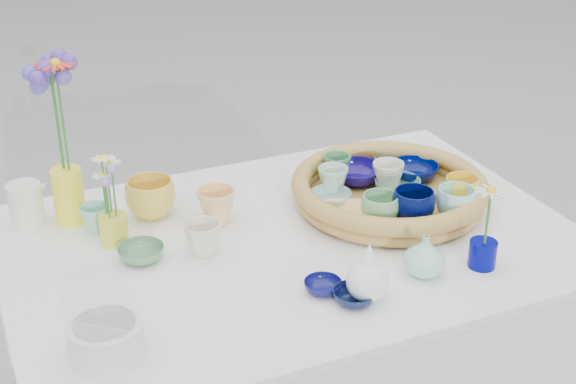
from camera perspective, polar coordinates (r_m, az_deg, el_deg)
name	(u,v)px	position (r m, az deg, el deg)	size (l,w,h in m)	color
wicker_tray	(389,191)	(1.95, 7.21, 0.09)	(0.47, 0.47, 0.08)	olive
tray_ceramic_0	(357,174)	(2.02, 4.90, 1.27)	(0.13, 0.13, 0.04)	#15096A
tray_ceramic_1	(414,172)	(2.06, 8.96, 1.44)	(0.12, 0.12, 0.04)	#000A52
tray_ceramic_2	(462,191)	(1.94, 12.25, 0.09)	(0.09, 0.09, 0.07)	yellow
tray_ceramic_3	(397,186)	(1.98, 7.78, 0.42)	(0.11, 0.11, 0.04)	#63A888
tray_ceramic_4	(380,209)	(1.83, 6.56, -1.21)	(0.09, 0.09, 0.07)	#71B57D
tray_ceramic_5	(331,198)	(1.91, 3.07, -0.44)	(0.10, 0.10, 0.03)	#8DBBB5
tray_ceramic_6	(333,180)	(1.95, 3.21, 0.83)	(0.07, 0.07, 0.07)	#B0DBC1
tray_ceramic_7	(388,176)	(1.98, 7.11, 1.12)	(0.08, 0.08, 0.07)	silver
tray_ceramic_8	(389,161)	(2.12, 7.23, 2.22)	(0.09, 0.09, 0.03)	#77BCD6
tray_ceramic_9	(413,206)	(1.84, 8.91, -1.00)	(0.10, 0.10, 0.08)	#020A43
tray_ceramic_10	(346,215)	(1.84, 4.15, -1.65)	(0.12, 0.12, 0.03)	#FFC46E
tray_ceramic_11	(455,203)	(1.88, 11.82, -0.78)	(0.09, 0.09, 0.07)	#9EE9E4
tray_ceramic_12	(337,167)	(2.03, 3.50, 1.78)	(0.07, 0.07, 0.06)	#40894E
loose_ceramic_0	(151,198)	(1.90, -9.75, -0.44)	(0.12, 0.12, 0.09)	gold
loose_ceramic_1	(216,206)	(1.86, -5.11, -1.01)	(0.09, 0.09, 0.08)	#F9C277
loose_ceramic_2	(141,253)	(1.74, -10.40, -4.31)	(0.10, 0.10, 0.03)	#518559
loose_ceramic_3	(203,238)	(1.74, -6.06, -3.30)	(0.08, 0.08, 0.07)	beige
loose_ceramic_4	(323,286)	(1.62, 2.49, -6.73)	(0.08, 0.08, 0.02)	#0D0F56
loose_ceramic_5	(95,218)	(1.87, -13.55, -1.83)	(0.07, 0.07, 0.06)	#7ECCB1
loose_ceramic_6	(354,296)	(1.59, 4.72, -7.41)	(0.08, 0.08, 0.03)	#0C173F
fluted_bowl	(106,340)	(1.47, -12.81, -10.20)	(0.14, 0.14, 0.07)	silver
bud_vase_paleblue	(368,271)	(1.57, 5.73, -5.58)	(0.09, 0.09, 0.13)	white
bud_vase_seafoam	(425,255)	(1.68, 9.70, -4.46)	(0.09, 0.09, 0.09)	#92DABD
bud_vase_cobalt	(483,254)	(1.74, 13.67, -4.30)	(0.06, 0.06, 0.06)	#000276
single_daisy	(488,218)	(1.69, 14.02, -1.80)	(0.08, 0.08, 0.14)	white
tall_vase_yellow	(69,196)	(1.91, -15.32, -0.27)	(0.07, 0.07, 0.13)	yellow
gerbera	(62,119)	(1.83, -15.75, 5.04)	(0.10, 0.10, 0.27)	red
hydrangea	(57,122)	(1.85, -16.07, 4.79)	(0.09, 0.09, 0.31)	#5533A6
white_pitcher	(26,205)	(1.93, -18.14, -0.90)	(0.11, 0.08, 0.10)	silver
daisy_cup	(114,229)	(1.81, -12.30, -2.61)	(0.06, 0.06, 0.07)	gold
daisy_posy	(107,188)	(1.77, -12.76, 0.30)	(0.08, 0.08, 0.13)	white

